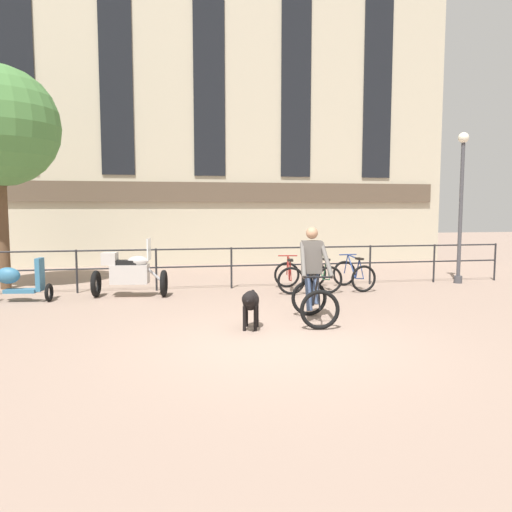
{
  "coord_description": "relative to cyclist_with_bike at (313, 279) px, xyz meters",
  "views": [
    {
      "loc": [
        -1.73,
        -7.27,
        2.06
      ],
      "look_at": [
        0.19,
        2.86,
        1.05
      ],
      "focal_mm": 35.0,
      "sensor_mm": 36.0,
      "label": 1
    }
  ],
  "objects": [
    {
      "name": "parked_bicycle_mid_left",
      "position": [
        1.23,
        3.22,
        -0.41
      ],
      "size": [
        0.71,
        1.14,
        0.86
      ],
      "rotation": [
        0.0,
        0.0,
        3.19
      ],
      "color": "black",
      "rests_on": "ground_plane"
    },
    {
      "name": "canal_railing",
      "position": [
        -0.95,
        3.88,
        -0.05
      ],
      "size": [
        15.05,
        0.05,
        1.05
      ],
      "color": "#232326",
      "rests_on": "ground_plane"
    },
    {
      "name": "ground_plane",
      "position": [
        -0.95,
        -1.32,
        -0.76
      ],
      "size": [
        60.0,
        60.0,
        0.0
      ],
      "primitive_type": "plane",
      "color": "gray"
    },
    {
      "name": "parked_bicycle_near_lamp",
      "position": [
        0.39,
        3.22,
        -0.41
      ],
      "size": [
        0.82,
        1.2,
        0.86
      ],
      "rotation": [
        0.0,
        0.0,
        2.99
      ],
      "color": "black",
      "rests_on": "ground_plane"
    },
    {
      "name": "cyclist_with_bike",
      "position": [
        0.0,
        0.0,
        0.0
      ],
      "size": [
        0.82,
        1.25,
        1.7
      ],
      "rotation": [
        0.0,
        0.0,
        -0.13
      ],
      "color": "black",
      "rests_on": "ground_plane"
    },
    {
      "name": "parked_scooter",
      "position": [
        -5.77,
        2.94,
        -0.3
      ],
      "size": [
        1.32,
        0.57,
        0.96
      ],
      "rotation": [
        0.0,
        0.0,
        1.44
      ],
      "color": "black",
      "rests_on": "ground_plane"
    },
    {
      "name": "parked_motorcycle",
      "position": [
        -3.43,
        3.12,
        -0.2
      ],
      "size": [
        1.74,
        0.84,
        1.35
      ],
      "rotation": [
        0.0,
        0.0,
        1.43
      ],
      "color": "black",
      "rests_on": "ground_plane"
    },
    {
      "name": "parked_bicycle_mid_right",
      "position": [
        2.07,
        3.22,
        -0.41
      ],
      "size": [
        0.76,
        1.17,
        0.86
      ],
      "rotation": [
        0.0,
        0.0,
        3.24
      ],
      "color": "black",
      "rests_on": "ground_plane"
    },
    {
      "name": "building_facade",
      "position": [
        -0.95,
        9.67,
        5.1
      ],
      "size": [
        18.0,
        0.72,
        11.77
      ],
      "color": "#BCB299",
      "rests_on": "ground_plane"
    },
    {
      "name": "street_lamp",
      "position": [
        5.25,
        3.61,
        1.51
      ],
      "size": [
        0.28,
        0.28,
        4.04
      ],
      "color": "#424247",
      "rests_on": "ground_plane"
    },
    {
      "name": "dog",
      "position": [
        -1.24,
        -0.48,
        -0.28
      ],
      "size": [
        0.42,
        0.9,
        0.69
      ],
      "rotation": [
        0.0,
        0.0,
        -0.28
      ],
      "color": "black",
      "rests_on": "ground_plane"
    }
  ]
}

